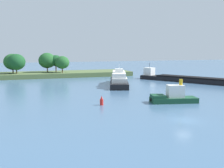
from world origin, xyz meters
TOP-DOWN VIEW (x-y plane):
  - ground_plane at (0.00, 0.00)m, footprint 400.00×400.00m
  - treeline_island at (-17.85, 78.19)m, footprint 71.54×16.11m
  - white_riverboat at (5.46, 43.94)m, footprint 12.34×22.99m
  - tugboat at (6.24, 13.68)m, footprint 10.18×5.55m
  - cargo_barge at (30.13, 45.44)m, footprint 22.37×33.02m
  - channel_buoy_red at (-8.67, 15.90)m, footprint 0.70×0.70m

SIDE VIEW (x-z plane):
  - ground_plane at x=0.00m, z-range 0.00..0.00m
  - channel_buoy_red at x=-8.67m, z-range -0.14..1.76m
  - cargo_barge at x=30.13m, z-range -1.99..3.96m
  - tugboat at x=6.24m, z-range -1.21..3.67m
  - white_riverboat at x=5.46m, z-range -1.53..5.13m
  - treeline_island at x=-17.85m, z-range -1.72..7.79m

